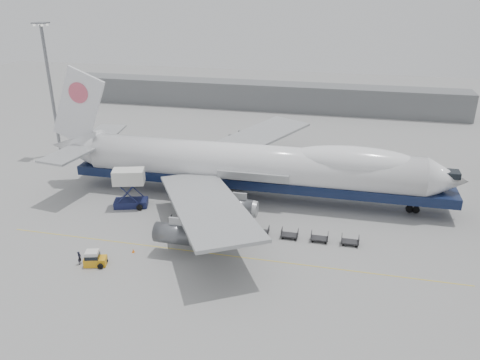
% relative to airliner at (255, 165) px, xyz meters
% --- Properties ---
extents(ground, '(260.00, 260.00, 0.00)m').
position_rel_airliner_xyz_m(ground, '(-0.64, -12.00, -5.62)').
color(ground, gray).
rests_on(ground, ground).
extents(apron_line, '(60.00, 0.15, 0.01)m').
position_rel_airliner_xyz_m(apron_line, '(-0.64, -18.00, -5.62)').
color(apron_line, gold).
rests_on(apron_line, ground).
extents(hangar, '(110.00, 8.00, 7.00)m').
position_rel_airliner_xyz_m(hangar, '(-10.64, 58.00, -2.12)').
color(hangar, slate).
rests_on(hangar, ground).
extents(floodlight_mast, '(2.40, 2.40, 25.43)m').
position_rel_airliner_xyz_m(floodlight_mast, '(-42.64, 12.00, 8.64)').
color(floodlight_mast, slate).
rests_on(floodlight_mast, ground).
extents(airliner, '(67.00, 55.30, 19.98)m').
position_rel_airliner_xyz_m(airliner, '(0.00, 0.00, 0.00)').
color(airliner, white).
rests_on(airliner, ground).
extents(catering_truck, '(5.51, 4.45, 6.11)m').
position_rel_airliner_xyz_m(catering_truck, '(-18.02, -7.48, -2.18)').
color(catering_truck, '#171D46').
rests_on(catering_truck, ground).
extents(baggage_tug, '(2.95, 2.10, 1.95)m').
position_rel_airliner_xyz_m(baggage_tug, '(-15.32, -23.74, -4.76)').
color(baggage_tug, orange).
rests_on(baggage_tug, ground).
extents(ground_worker, '(0.48, 0.67, 1.73)m').
position_rel_airliner_xyz_m(ground_worker, '(-17.21, -23.91, -4.76)').
color(ground_worker, black).
rests_on(ground_worker, ground).
extents(traffic_cone, '(0.35, 0.35, 0.52)m').
position_rel_airliner_xyz_m(traffic_cone, '(-11.96, -19.95, -5.38)').
color(traffic_cone, orange).
rests_on(traffic_cone, ground).
extents(dolly_0, '(2.30, 1.35, 1.30)m').
position_rel_airliner_xyz_m(dolly_0, '(-8.86, -11.78, -5.09)').
color(dolly_0, '#2D2D30').
rests_on(dolly_0, ground).
extents(dolly_1, '(2.30, 1.35, 1.30)m').
position_rel_airliner_xyz_m(dolly_1, '(-4.84, -11.78, -5.09)').
color(dolly_1, '#2D2D30').
rests_on(dolly_1, ground).
extents(dolly_2, '(2.30, 1.35, 1.30)m').
position_rel_airliner_xyz_m(dolly_2, '(-0.82, -11.78, -5.09)').
color(dolly_2, '#2D2D30').
rests_on(dolly_2, ground).
extents(dolly_3, '(2.30, 1.35, 1.30)m').
position_rel_airliner_xyz_m(dolly_3, '(3.20, -11.78, -5.09)').
color(dolly_3, '#2D2D30').
rests_on(dolly_3, ground).
extents(dolly_4, '(2.30, 1.35, 1.30)m').
position_rel_airliner_xyz_m(dolly_4, '(7.21, -11.78, -5.09)').
color(dolly_4, '#2D2D30').
rests_on(dolly_4, ground).
extents(dolly_5, '(2.30, 1.35, 1.30)m').
position_rel_airliner_xyz_m(dolly_5, '(11.23, -11.78, -5.09)').
color(dolly_5, '#2D2D30').
rests_on(dolly_5, ground).
extents(dolly_6, '(2.30, 1.35, 1.30)m').
position_rel_airliner_xyz_m(dolly_6, '(15.25, -11.78, -5.09)').
color(dolly_6, '#2D2D30').
rests_on(dolly_6, ground).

